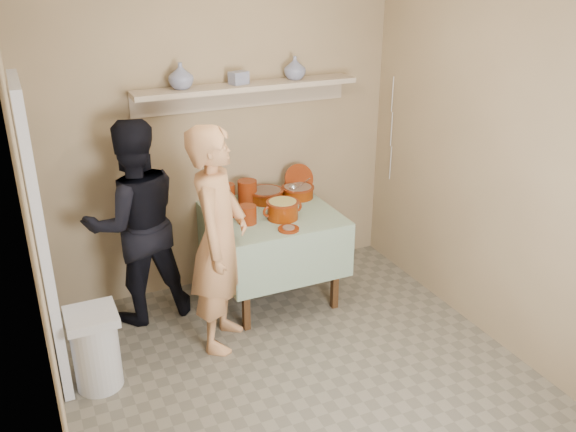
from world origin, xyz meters
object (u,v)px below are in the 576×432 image
cazuela_rice (283,208)px  serving_table (272,226)px  person_helper (135,223)px  trash_bin (96,349)px  person_cook (219,240)px

cazuela_rice → serving_table: bearing=99.6°
person_helper → cazuela_rice: 1.12m
cazuela_rice → trash_bin: size_ratio=0.59×
cazuela_rice → person_helper: bearing=163.9°
serving_table → person_cook: bearing=-142.9°
person_helper → person_cook: bearing=123.3°
person_cook → person_helper: bearing=70.2°
cazuela_rice → trash_bin: cazuela_rice is taller
serving_table → cazuela_rice: size_ratio=2.95×
person_cook → person_helper: size_ratio=1.03×
person_cook → trash_bin: 1.07m
person_cook → cazuela_rice: person_cook is taller
person_cook → cazuela_rice: (0.61, 0.29, 0.02)m
person_cook → person_helper: person_cook is taller
person_helper → trash_bin: (-0.46, -0.75, -0.51)m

